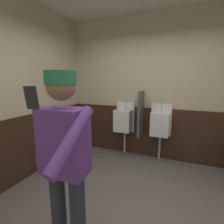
# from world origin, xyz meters

# --- Properties ---
(ground_plane) EXTENTS (4.21, 4.12, 0.04)m
(ground_plane) POSITION_xyz_m (0.00, 0.00, -0.02)
(ground_plane) COLOR slate
(wall_back) EXTENTS (4.21, 0.12, 2.89)m
(wall_back) POSITION_xyz_m (0.00, 1.82, 1.44)
(wall_back) COLOR beige
(wall_back) RESTS_ON ground_plane
(wall_left) EXTENTS (0.12, 4.12, 2.89)m
(wall_left) POSITION_xyz_m (-1.87, 0.00, 1.44)
(wall_left) COLOR beige
(wall_left) RESTS_ON ground_plane
(wainscot_band_back) EXTENTS (3.61, 0.03, 1.05)m
(wainscot_band_back) POSITION_xyz_m (0.00, 1.74, 0.52)
(wainscot_band_back) COLOR #382319
(wainscot_band_back) RESTS_ON ground_plane
(wainscot_band_left) EXTENTS (0.03, 3.52, 1.05)m
(wainscot_band_left) POSITION_xyz_m (-1.79, 0.00, 0.52)
(wainscot_band_left) COLOR #382319
(wainscot_band_left) RESTS_ON ground_plane
(urinal_left) EXTENTS (0.40, 0.34, 1.24)m
(urinal_left) POSITION_xyz_m (-0.57, 1.60, 0.78)
(urinal_left) COLOR white
(urinal_left) RESTS_ON ground_plane
(urinal_middle) EXTENTS (0.40, 0.34, 1.24)m
(urinal_middle) POSITION_xyz_m (0.18, 1.60, 0.78)
(urinal_middle) COLOR white
(urinal_middle) RESTS_ON ground_plane
(privacy_divider_panel) EXTENTS (0.04, 0.40, 0.90)m
(privacy_divider_panel) POSITION_xyz_m (-0.20, 1.53, 0.95)
(privacy_divider_panel) COLOR #4C4C51
(person) EXTENTS (0.62, 0.60, 1.67)m
(person) POSITION_xyz_m (-0.40, -0.58, 0.99)
(person) COLOR #2D3342
(person) RESTS_ON ground_plane
(cell_phone) EXTENTS (0.06, 0.03, 0.11)m
(cell_phone) POSITION_xyz_m (-0.16, -1.08, 1.52)
(cell_phone) COLOR black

